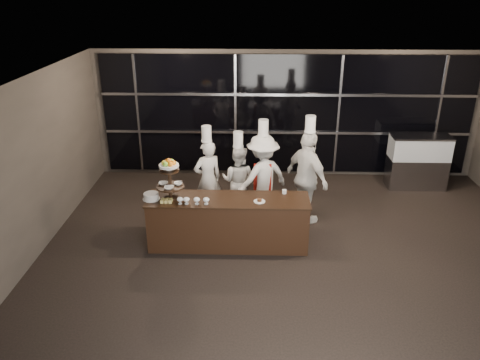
{
  "coord_description": "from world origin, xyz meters",
  "views": [
    {
      "loc": [
        -0.78,
        -5.74,
        4.45
      ],
      "look_at": [
        -1.0,
        1.9,
        1.15
      ],
      "focal_mm": 35.0,
      "sensor_mm": 36.0,
      "label": 1
    }
  ],
  "objects_px": {
    "layer_cake": "(151,196)",
    "chef_d": "(307,177)",
    "chef_a": "(208,178)",
    "buffet_counter": "(228,222)",
    "chef_c": "(262,177)",
    "display_case": "(418,159)",
    "chef_b": "(238,180)",
    "display_stand": "(170,176)"
  },
  "relations": [
    {
      "from": "chef_a",
      "to": "chef_d",
      "type": "relative_size",
      "value": 0.87
    },
    {
      "from": "chef_c",
      "to": "chef_b",
      "type": "bearing_deg",
      "value": 163.87
    },
    {
      "from": "buffet_counter",
      "to": "chef_c",
      "type": "height_order",
      "value": "chef_c"
    },
    {
      "from": "display_stand",
      "to": "buffet_counter",
      "type": "bearing_deg",
      "value": 0.01
    },
    {
      "from": "display_stand",
      "to": "display_case",
      "type": "xyz_separation_m",
      "value": [
        5.18,
        2.7,
        -0.65
      ]
    },
    {
      "from": "display_case",
      "to": "chef_d",
      "type": "bearing_deg",
      "value": -146.91
    },
    {
      "from": "layer_cake",
      "to": "chef_a",
      "type": "height_order",
      "value": "chef_a"
    },
    {
      "from": "buffet_counter",
      "to": "display_stand",
      "type": "distance_m",
      "value": 1.33
    },
    {
      "from": "chef_a",
      "to": "chef_c",
      "type": "distance_m",
      "value": 1.08
    },
    {
      "from": "display_case",
      "to": "buffet_counter",
      "type": "bearing_deg",
      "value": -147.11
    },
    {
      "from": "layer_cake",
      "to": "chef_a",
      "type": "xyz_separation_m",
      "value": [
        0.87,
        1.2,
        -0.15
      ]
    },
    {
      "from": "display_case",
      "to": "chef_a",
      "type": "relative_size",
      "value": 0.69
    },
    {
      "from": "chef_c",
      "to": "chef_d",
      "type": "relative_size",
      "value": 0.94
    },
    {
      "from": "display_stand",
      "to": "layer_cake",
      "type": "distance_m",
      "value": 0.5
    },
    {
      "from": "chef_a",
      "to": "chef_d",
      "type": "xyz_separation_m",
      "value": [
        1.93,
        -0.21,
        0.12
      ]
    },
    {
      "from": "display_stand",
      "to": "chef_b",
      "type": "distance_m",
      "value": 1.8
    },
    {
      "from": "chef_b",
      "to": "chef_c",
      "type": "xyz_separation_m",
      "value": [
        0.48,
        -0.14,
        0.13
      ]
    },
    {
      "from": "display_stand",
      "to": "layer_cake",
      "type": "bearing_deg",
      "value": -171.52
    },
    {
      "from": "buffet_counter",
      "to": "chef_d",
      "type": "distance_m",
      "value": 1.81
    },
    {
      "from": "display_stand",
      "to": "chef_d",
      "type": "bearing_deg",
      "value": 20.77
    },
    {
      "from": "layer_cake",
      "to": "chef_d",
      "type": "xyz_separation_m",
      "value": [
        2.8,
        0.99,
        -0.03
      ]
    },
    {
      "from": "layer_cake",
      "to": "chef_c",
      "type": "xyz_separation_m",
      "value": [
        1.95,
        1.17,
        -0.1
      ]
    },
    {
      "from": "buffet_counter",
      "to": "display_case",
      "type": "xyz_separation_m",
      "value": [
        4.18,
        2.7,
        0.22
      ]
    },
    {
      "from": "chef_a",
      "to": "chef_d",
      "type": "distance_m",
      "value": 1.95
    },
    {
      "from": "chef_c",
      "to": "display_case",
      "type": "bearing_deg",
      "value": 23.91
    },
    {
      "from": "chef_b",
      "to": "chef_d",
      "type": "height_order",
      "value": "chef_d"
    },
    {
      "from": "chef_b",
      "to": "buffet_counter",
      "type": "bearing_deg",
      "value": -96.18
    },
    {
      "from": "buffet_counter",
      "to": "chef_a",
      "type": "xyz_separation_m",
      "value": [
        -0.46,
        1.15,
        0.36
      ]
    },
    {
      "from": "layer_cake",
      "to": "chef_b",
      "type": "xyz_separation_m",
      "value": [
        1.47,
        1.31,
        -0.23
      ]
    },
    {
      "from": "display_stand",
      "to": "chef_a",
      "type": "xyz_separation_m",
      "value": [
        0.54,
        1.15,
        -0.52
      ]
    },
    {
      "from": "layer_cake",
      "to": "chef_c",
      "type": "height_order",
      "value": "chef_c"
    },
    {
      "from": "display_stand",
      "to": "display_case",
      "type": "relative_size",
      "value": 0.57
    },
    {
      "from": "buffet_counter",
      "to": "chef_a",
      "type": "height_order",
      "value": "chef_a"
    },
    {
      "from": "buffet_counter",
      "to": "display_stand",
      "type": "height_order",
      "value": "display_stand"
    },
    {
      "from": "display_case",
      "to": "chef_d",
      "type": "relative_size",
      "value": 0.6
    },
    {
      "from": "buffet_counter",
      "to": "chef_c",
      "type": "relative_size",
      "value": 1.4
    },
    {
      "from": "display_case",
      "to": "chef_d",
      "type": "xyz_separation_m",
      "value": [
        -2.71,
        -1.76,
        0.26
      ]
    },
    {
      "from": "chef_c",
      "to": "layer_cake",
      "type": "bearing_deg",
      "value": -148.99
    },
    {
      "from": "chef_a",
      "to": "chef_d",
      "type": "height_order",
      "value": "chef_d"
    },
    {
      "from": "layer_cake",
      "to": "chef_d",
      "type": "bearing_deg",
      "value": 19.38
    },
    {
      "from": "display_case",
      "to": "chef_c",
      "type": "xyz_separation_m",
      "value": [
        -3.56,
        -1.58,
        0.19
      ]
    },
    {
      "from": "display_stand",
      "to": "display_case",
      "type": "bearing_deg",
      "value": 27.55
    }
  ]
}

